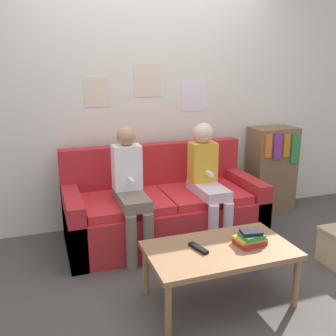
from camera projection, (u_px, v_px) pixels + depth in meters
ground_plane at (183, 262)px, 3.11m from camera, size 10.00×10.00×0.00m
wall_back at (147, 95)px, 3.68m from camera, size 8.00×0.07×2.60m
couch at (163, 209)px, 3.51m from camera, size 1.79×0.80×0.85m
coffee_table at (220, 253)px, 2.53m from camera, size 0.99×0.56×0.39m
person_left at (131, 187)px, 3.14m from camera, size 0.24×0.55×1.09m
person_right at (208, 177)px, 3.37m from camera, size 0.24×0.55×1.09m
tv_remote at (198, 248)px, 2.49m from camera, size 0.09×0.17×0.02m
book_stack at (250, 238)px, 2.55m from camera, size 0.22×0.17×0.10m
bookshelf at (271, 169)px, 4.15m from camera, size 0.49×0.33×0.94m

